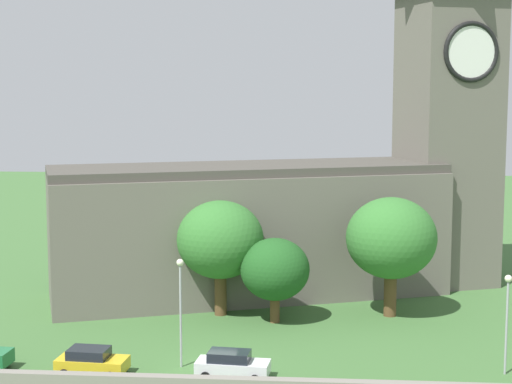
% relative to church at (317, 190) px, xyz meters
% --- Properties ---
extents(ground_plane, '(200.00, 200.00, 0.00)m').
position_rel_church_xyz_m(ground_plane, '(-5.94, -5.55, -8.57)').
color(ground_plane, '#3D6633').
extents(church, '(38.75, 21.16, 29.40)m').
position_rel_church_xyz_m(church, '(0.00, 0.00, 0.00)').
color(church, '#666056').
rests_on(church, ground).
extents(car_yellow, '(4.31, 2.50, 1.63)m').
position_rel_church_xyz_m(car_yellow, '(-13.21, -22.23, -7.75)').
color(car_yellow, gold).
rests_on(car_yellow, ground).
extents(car_white, '(4.48, 2.34, 1.64)m').
position_rel_church_xyz_m(car_white, '(-4.74, -22.14, -7.74)').
color(car_white, silver).
rests_on(car_white, ground).
extents(streetlamp_west_mid, '(0.44, 0.44, 6.79)m').
position_rel_church_xyz_m(streetlamp_west_mid, '(-8.08, -20.41, -4.02)').
color(streetlamp_west_mid, '#9EA0A5').
rests_on(streetlamp_west_mid, ground).
extents(streetlamp_central, '(0.44, 0.44, 6.10)m').
position_rel_church_xyz_m(streetlamp_central, '(11.55, -20.13, -4.42)').
color(streetlamp_central, '#9EA0A5').
rests_on(streetlamp_central, ground).
extents(tree_riverside_west, '(5.07, 5.07, 6.25)m').
position_rel_church_xyz_m(tree_riverside_west, '(-2.91, -10.09, -4.63)').
color(tree_riverside_west, brown).
rests_on(tree_riverside_west, ground).
extents(tree_riverside_east, '(6.53, 6.53, 8.73)m').
position_rel_church_xyz_m(tree_riverside_east, '(-7.13, -8.39, -2.83)').
color(tree_riverside_east, brown).
rests_on(tree_riverside_east, ground).
extents(tree_churchyard, '(6.78, 6.78, 9.01)m').
position_rel_church_xyz_m(tree_churchyard, '(5.63, -7.65, -2.65)').
color(tree_churchyard, brown).
rests_on(tree_churchyard, ground).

